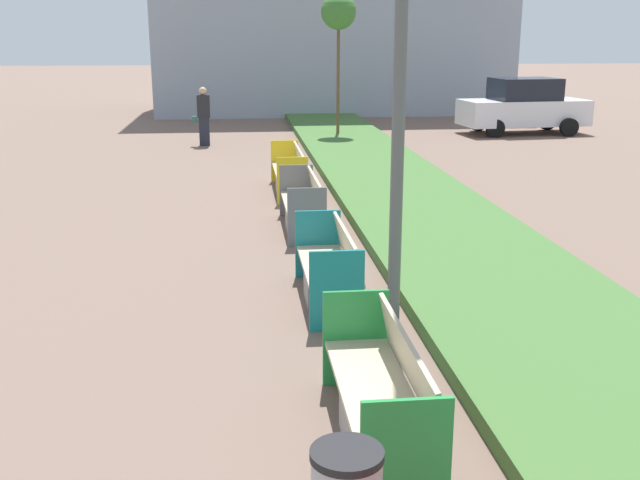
{
  "coord_description": "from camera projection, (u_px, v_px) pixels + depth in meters",
  "views": [
    {
      "loc": [
        -0.15,
        1.17,
        3.22
      ],
      "look_at": [
        0.9,
        10.69,
        0.6
      ],
      "focal_mm": 42.0,
      "sensor_mm": 36.0,
      "label": 1
    }
  ],
  "objects": [
    {
      "name": "planter_grass_strip",
      "position": [
        458.0,
        245.0,
        11.57
      ],
      "size": [
        2.8,
        120.0,
        0.18
      ],
      "color": "#426B33",
      "rests_on": "ground"
    },
    {
      "name": "bench_green_frame",
      "position": [
        381.0,
        401.0,
        6.04
      ],
      "size": [
        0.65,
        2.19,
        0.94
      ],
      "color": "gray",
      "rests_on": "ground"
    },
    {
      "name": "pedestrian_walking",
      "position": [
        204.0,
        116.0,
        22.5
      ],
      "size": [
        0.53,
        0.24,
        1.75
      ],
      "color": "#232633",
      "rests_on": "ground"
    },
    {
      "name": "bench_yellow_frame",
      "position": [
        290.0,
        174.0,
        15.88
      ],
      "size": [
        0.65,
        2.46,
        0.94
      ],
      "color": "gray",
      "rests_on": "ground"
    },
    {
      "name": "parked_car_distant",
      "position": [
        524.0,
        107.0,
        25.29
      ],
      "size": [
        4.34,
        2.14,
        1.86
      ],
      "rotation": [
        0.0,
        0.0,
        0.09
      ],
      "color": "silver",
      "rests_on": "ground"
    },
    {
      "name": "sapling_tree_far",
      "position": [
        339.0,
        13.0,
        23.29
      ],
      "size": [
        1.11,
        1.11,
        4.5
      ],
      "color": "brown",
      "rests_on": "ground"
    },
    {
      "name": "bench_grey_frame",
      "position": [
        304.0,
        208.0,
        12.81
      ],
      "size": [
        0.65,
        2.2,
        0.94
      ],
      "color": "gray",
      "rests_on": "ground"
    },
    {
      "name": "bench_teal_frame",
      "position": [
        329.0,
        273.0,
        9.31
      ],
      "size": [
        0.65,
        2.01,
        0.94
      ],
      "color": "gray",
      "rests_on": "ground"
    }
  ]
}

